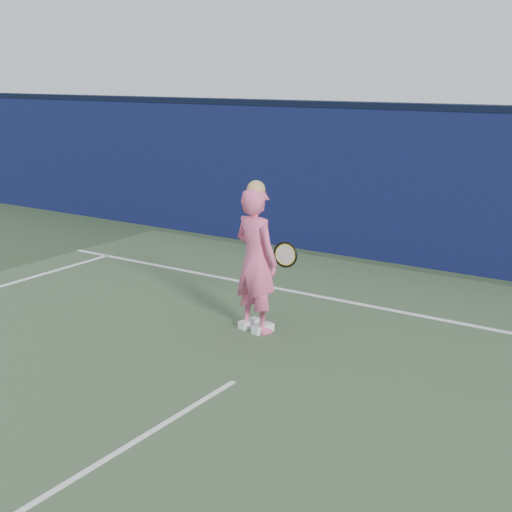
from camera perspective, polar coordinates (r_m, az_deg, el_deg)
The scene contains 6 objects.
ground at distance 6.69m, azimuth -6.89°, elevation -13.00°, with size 80.00×80.00×0.00m, color #2C4228.
backstop_wall at distance 11.79m, azimuth 13.84°, elevation 5.17°, with size 24.00×0.40×2.50m, color #0C1135.
wall_cap at distance 11.66m, azimuth 14.23°, elevation 11.48°, with size 24.00×0.42×0.10m, color black.
player at distance 8.54m, azimuth 0.00°, elevation -0.31°, with size 0.73×0.57×1.85m.
racket at distance 8.83m, azimuth 2.22°, elevation 0.10°, with size 0.61×0.16×0.33m.
court_lines at distance 6.47m, azimuth -8.84°, elevation -13.97°, with size 11.00×12.04×0.01m.
Camera 1 is at (3.90, -4.47, 3.08)m, focal length 50.00 mm.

